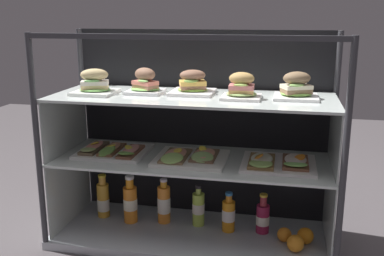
# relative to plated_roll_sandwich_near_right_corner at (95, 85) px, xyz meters

# --- Properties ---
(ground_plane) EXTENTS (6.00, 6.00, 0.02)m
(ground_plane) POSITION_rel_plated_roll_sandwich_near_right_corner_xyz_m (0.47, 0.04, -0.79)
(ground_plane) COLOR #484345
(ground_plane) RESTS_ON ground
(case_base_deck) EXTENTS (1.38, 0.52, 0.04)m
(case_base_deck) POSITION_rel_plated_roll_sandwich_near_right_corner_xyz_m (0.47, 0.04, -0.76)
(case_base_deck) COLOR #B4BAC1
(case_base_deck) RESTS_ON ground
(case_frame) EXTENTS (1.38, 0.52, 1.04)m
(case_frame) POSITION_rel_plated_roll_sandwich_near_right_corner_xyz_m (0.47, 0.21, -0.23)
(case_frame) COLOR #333338
(case_frame) RESTS_ON ground
(riser_lower_tier) EXTENTS (1.32, 0.47, 0.38)m
(riser_lower_tier) POSITION_rel_plated_roll_sandwich_near_right_corner_xyz_m (0.47, 0.04, -0.55)
(riser_lower_tier) COLOR silver
(riser_lower_tier) RESTS_ON case_base_deck
(shelf_lower_glass) EXTENTS (1.34, 0.48, 0.01)m
(shelf_lower_glass) POSITION_rel_plated_roll_sandwich_near_right_corner_xyz_m (0.47, 0.04, -0.36)
(shelf_lower_glass) COLOR silver
(shelf_lower_glass) RESTS_ON riser_lower_tier
(riser_upper_tier) EXTENTS (1.32, 0.47, 0.30)m
(riser_upper_tier) POSITION_rel_plated_roll_sandwich_near_right_corner_xyz_m (0.47, 0.04, -0.21)
(riser_upper_tier) COLOR silver
(riser_upper_tier) RESTS_ON shelf_lower_glass
(shelf_upper_glass) EXTENTS (1.34, 0.48, 0.01)m
(shelf_upper_glass) POSITION_rel_plated_roll_sandwich_near_right_corner_xyz_m (0.47, 0.04, -0.05)
(shelf_upper_glass) COLOR silver
(shelf_upper_glass) RESTS_ON riser_upper_tier
(plated_roll_sandwich_near_right_corner) EXTENTS (0.19, 0.19, 0.12)m
(plated_roll_sandwich_near_right_corner) POSITION_rel_plated_roll_sandwich_near_right_corner_xyz_m (0.00, 0.00, 0.00)
(plated_roll_sandwich_near_right_corner) COLOR white
(plated_roll_sandwich_near_right_corner) RESTS_ON shelf_upper_glass
(plated_roll_sandwich_near_left_corner) EXTENTS (0.17, 0.17, 0.12)m
(plated_roll_sandwich_near_left_corner) POSITION_rel_plated_roll_sandwich_near_right_corner_xyz_m (0.23, 0.07, 0.00)
(plated_roll_sandwich_near_left_corner) COLOR white
(plated_roll_sandwich_near_left_corner) RESTS_ON shelf_upper_glass
(plated_roll_sandwich_far_right) EXTENTS (0.21, 0.21, 0.12)m
(plated_roll_sandwich_far_right) POSITION_rel_plated_roll_sandwich_near_right_corner_xyz_m (0.46, 0.10, -0.00)
(plated_roll_sandwich_far_right) COLOR white
(plated_roll_sandwich_far_right) RESTS_ON shelf_upper_glass
(plated_roll_sandwich_left_of_center) EXTENTS (0.18, 0.18, 0.12)m
(plated_roll_sandwich_left_of_center) POSITION_rel_plated_roll_sandwich_near_right_corner_xyz_m (0.70, 0.02, 0.00)
(plated_roll_sandwich_left_of_center) COLOR white
(plated_roll_sandwich_left_of_center) RESTS_ON shelf_upper_glass
(plated_roll_sandwich_right_of_center) EXTENTS (0.20, 0.20, 0.12)m
(plated_roll_sandwich_right_of_center) POSITION_rel_plated_roll_sandwich_near_right_corner_xyz_m (0.95, 0.08, 0.00)
(plated_roll_sandwich_right_of_center) COLOR white
(plated_roll_sandwich_right_of_center) RESTS_ON shelf_upper_glass
(open_sandwich_tray_near_left_corner) EXTENTS (0.34, 0.31, 0.06)m
(open_sandwich_tray_near_left_corner) POSITION_rel_plated_roll_sandwich_near_right_corner_xyz_m (0.06, 0.04, -0.34)
(open_sandwich_tray_near_left_corner) COLOR white
(open_sandwich_tray_near_left_corner) RESTS_ON shelf_lower_glass
(open_sandwich_tray_mid_left) EXTENTS (0.34, 0.31, 0.06)m
(open_sandwich_tray_mid_left) POSITION_rel_plated_roll_sandwich_near_right_corner_xyz_m (0.47, 0.01, -0.34)
(open_sandwich_tray_mid_left) COLOR white
(open_sandwich_tray_mid_left) RESTS_ON shelf_lower_glass
(open_sandwich_tray_right_of_center) EXTENTS (0.34, 0.31, 0.06)m
(open_sandwich_tray_right_of_center) POSITION_rel_plated_roll_sandwich_near_right_corner_xyz_m (0.88, 0.01, -0.34)
(open_sandwich_tray_right_of_center) COLOR white
(open_sandwich_tray_right_of_center) RESTS_ON shelf_lower_glass
(juice_bottle_tucked_behind) EXTENTS (0.07, 0.07, 0.24)m
(juice_bottle_tucked_behind) POSITION_rel_plated_roll_sandwich_near_right_corner_xyz_m (-0.04, 0.12, -0.65)
(juice_bottle_tucked_behind) COLOR gold
(juice_bottle_tucked_behind) RESTS_ON case_base_deck
(juice_bottle_front_second) EXTENTS (0.07, 0.07, 0.26)m
(juice_bottle_front_second) POSITION_rel_plated_roll_sandwich_near_right_corner_xyz_m (0.13, 0.08, -0.64)
(juice_bottle_front_second) COLOR orange
(juice_bottle_front_second) RESTS_ON case_base_deck
(juice_bottle_front_middle) EXTENTS (0.07, 0.07, 0.24)m
(juice_bottle_front_middle) POSITION_rel_plated_roll_sandwich_near_right_corner_xyz_m (0.30, 0.12, -0.64)
(juice_bottle_front_middle) COLOR orange
(juice_bottle_front_middle) RESTS_ON case_base_deck
(juice_bottle_near_post) EXTENTS (0.06, 0.06, 0.22)m
(juice_bottle_near_post) POSITION_rel_plated_roll_sandwich_near_right_corner_xyz_m (0.49, 0.12, -0.65)
(juice_bottle_near_post) COLOR #B3D34A
(juice_bottle_near_post) RESTS_ON case_base_deck
(juice_bottle_front_fourth) EXTENTS (0.07, 0.07, 0.21)m
(juice_bottle_front_fourth) POSITION_rel_plated_roll_sandwich_near_right_corner_xyz_m (0.65, 0.09, -0.66)
(juice_bottle_front_fourth) COLOR orange
(juice_bottle_front_fourth) RESTS_ON case_base_deck
(juice_bottle_front_left_end) EXTENTS (0.07, 0.07, 0.20)m
(juice_bottle_front_left_end) POSITION_rel_plated_roll_sandwich_near_right_corner_xyz_m (0.82, 0.11, -0.66)
(juice_bottle_front_left_end) COLOR #981C41
(juice_bottle_front_left_end) RESTS_ON case_base_deck
(orange_fruit_beside_bottles) EXTENTS (0.08, 0.08, 0.08)m
(orange_fruit_beside_bottles) POSITION_rel_plated_roll_sandwich_near_right_corner_xyz_m (1.03, 0.03, -0.70)
(orange_fruit_beside_bottles) COLOR orange
(orange_fruit_beside_bottles) RESTS_ON case_base_deck
(orange_fruit_near_left_post) EXTENTS (0.08, 0.08, 0.08)m
(orange_fruit_near_left_post) POSITION_rel_plated_roll_sandwich_near_right_corner_xyz_m (0.98, -0.06, -0.70)
(orange_fruit_near_left_post) COLOR orange
(orange_fruit_near_left_post) RESTS_ON case_base_deck
(orange_fruit_rolled_forward) EXTENTS (0.07, 0.07, 0.07)m
(orange_fruit_rolled_forward) POSITION_rel_plated_roll_sandwich_near_right_corner_xyz_m (0.93, 0.03, -0.71)
(orange_fruit_rolled_forward) COLOR orange
(orange_fruit_rolled_forward) RESTS_ON case_base_deck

